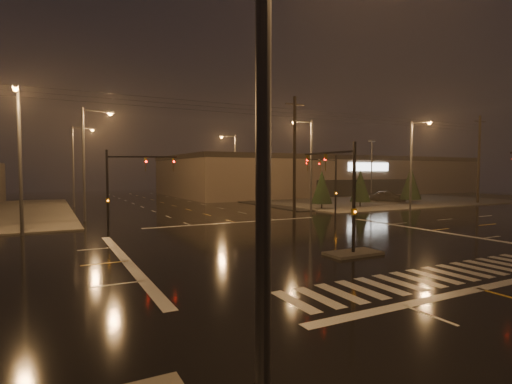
# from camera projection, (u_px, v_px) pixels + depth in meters

# --- Properties ---
(ground) EXTENTS (140.00, 140.00, 0.00)m
(ground) POSITION_uv_depth(u_px,v_px,m) (310.00, 243.00, 24.80)
(ground) COLOR black
(ground) RESTS_ON ground
(sidewalk_ne) EXTENTS (36.00, 36.00, 0.12)m
(sidewalk_ne) POSITION_uv_depth(u_px,v_px,m) (354.00, 198.00, 65.24)
(sidewalk_ne) COLOR #45433E
(sidewalk_ne) RESTS_ON ground
(median_island) EXTENTS (3.00, 1.60, 0.15)m
(median_island) POSITION_uv_depth(u_px,v_px,m) (353.00, 253.00, 21.26)
(median_island) COLOR #45433E
(median_island) RESTS_ON ground
(crosswalk) EXTENTS (15.00, 2.60, 0.01)m
(crosswalk) POSITION_uv_depth(u_px,v_px,m) (434.00, 276.00, 16.84)
(crosswalk) COLOR beige
(crosswalk) RESTS_ON ground
(stop_bar_near) EXTENTS (16.00, 0.50, 0.01)m
(stop_bar_near) POSITION_uv_depth(u_px,v_px,m) (479.00, 289.00, 15.07)
(stop_bar_near) COLOR beige
(stop_bar_near) RESTS_ON ground
(stop_bar_far) EXTENTS (16.00, 0.50, 0.01)m
(stop_bar_far) POSITION_uv_depth(u_px,v_px,m) (236.00, 222.00, 34.53)
(stop_bar_far) COLOR beige
(stop_bar_far) RESTS_ON ground
(parking_lot) EXTENTS (50.00, 24.00, 0.08)m
(parking_lot) POSITION_uv_depth(u_px,v_px,m) (385.00, 198.00, 65.79)
(parking_lot) COLOR black
(parking_lot) RESTS_ON ground
(retail_building) EXTENTS (60.20, 28.30, 7.20)m
(retail_building) POSITION_uv_depth(u_px,v_px,m) (319.00, 174.00, 81.50)
(retail_building) COLOR #716051
(retail_building) RESTS_ON ground
(signal_mast_median) EXTENTS (0.25, 4.59, 6.00)m
(signal_mast_median) POSITION_uv_depth(u_px,v_px,m) (343.00, 184.00, 21.89)
(signal_mast_median) COLOR black
(signal_mast_median) RESTS_ON ground
(signal_mast_ne) EXTENTS (4.84, 1.86, 6.00)m
(signal_mast_ne) POSITION_uv_depth(u_px,v_px,m) (330.00, 178.00, 37.97)
(signal_mast_ne) COLOR black
(signal_mast_ne) RESTS_ON ground
(signal_mast_nw) EXTENTS (4.84, 1.86, 6.00)m
(signal_mast_nw) POSITION_uv_depth(u_px,v_px,m) (122.00, 180.00, 29.17)
(signal_mast_nw) COLOR black
(signal_mast_nw) RESTS_ON ground
(streetlight_0) EXTENTS (2.77, 0.32, 10.00)m
(streetlight_0) POSITION_uv_depth(u_px,v_px,m) (282.00, 82.00, 6.05)
(streetlight_0) COLOR #38383A
(streetlight_0) RESTS_ON ground
(streetlight_1) EXTENTS (2.77, 0.32, 10.00)m
(streetlight_1) POSITION_uv_depth(u_px,v_px,m) (87.00, 156.00, 35.24)
(streetlight_1) COLOR #38383A
(streetlight_1) RESTS_ON ground
(streetlight_2) EXTENTS (2.77, 0.32, 10.00)m
(streetlight_2) POSITION_uv_depth(u_px,v_px,m) (76.00, 160.00, 49.39)
(streetlight_2) COLOR #38383A
(streetlight_2) RESTS_ON ground
(streetlight_3) EXTENTS (2.77, 0.32, 10.00)m
(streetlight_3) POSITION_uv_depth(u_px,v_px,m) (309.00, 159.00, 43.84)
(streetlight_3) COLOR #38383A
(streetlight_3) RESTS_ON ground
(streetlight_4) EXTENTS (2.77, 0.32, 10.00)m
(streetlight_4) POSITION_uv_depth(u_px,v_px,m) (234.00, 162.00, 61.53)
(streetlight_4) COLOR #38383A
(streetlight_4) RESTS_ON ground
(streetlight_5) EXTENTS (0.32, 2.77, 10.00)m
(streetlight_5) POSITION_uv_depth(u_px,v_px,m) (19.00, 151.00, 26.98)
(streetlight_5) COLOR #38383A
(streetlight_5) RESTS_ON ground
(streetlight_6) EXTENTS (0.32, 2.77, 10.00)m
(streetlight_6) POSITION_uv_depth(u_px,v_px,m) (413.00, 159.00, 44.59)
(streetlight_6) COLOR #38383A
(streetlight_6) RESTS_ON ground
(utility_pole_1) EXTENTS (2.20, 0.32, 12.00)m
(utility_pole_1) POSITION_uv_depth(u_px,v_px,m) (295.00, 155.00, 40.57)
(utility_pole_1) COLOR black
(utility_pole_1) RESTS_ON ground
(utility_pole_2) EXTENTS (2.20, 0.32, 12.00)m
(utility_pole_2) POSITION_uv_depth(u_px,v_px,m) (479.00, 159.00, 54.48)
(utility_pole_2) COLOR black
(utility_pole_2) RESTS_ON ground
(conifer_0) EXTENTS (2.44, 2.44, 4.51)m
(conifer_0) POSITION_uv_depth(u_px,v_px,m) (322.00, 187.00, 46.26)
(conifer_0) COLOR black
(conifer_0) RESTS_ON ground
(conifer_1) EXTENTS (2.50, 2.50, 4.60)m
(conifer_1) POSITION_uv_depth(u_px,v_px,m) (360.00, 186.00, 48.99)
(conifer_1) COLOR black
(conifer_1) RESTS_ON ground
(conifer_2) EXTENTS (2.77, 2.77, 5.03)m
(conifer_2) POSITION_uv_depth(u_px,v_px,m) (411.00, 183.00, 53.05)
(conifer_2) COLOR black
(conifer_2) RESTS_ON ground
(car_parked) EXTENTS (4.61, 5.23, 1.71)m
(car_parked) POSITION_uv_depth(u_px,v_px,m) (388.00, 196.00, 57.31)
(car_parked) COLOR black
(car_parked) RESTS_ON ground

